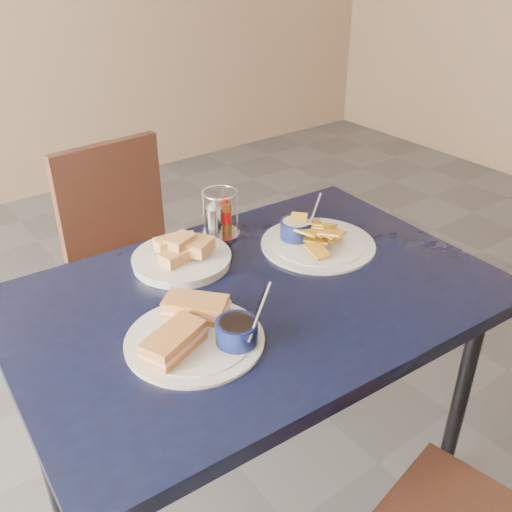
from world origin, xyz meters
TOP-DOWN VIEW (x-y plane):
  - ground at (0.00, 0.00)m, footprint 6.00×6.00m
  - dining_table at (-0.01, -0.16)m, footprint 1.21×0.84m
  - chair_far at (0.03, 0.67)m, footprint 0.43×0.41m
  - sandwich_plate at (-0.22, -0.24)m, footprint 0.32×0.30m
  - plantain_plate at (0.26, -0.06)m, footprint 0.32×0.32m
  - bread_basket at (-0.09, 0.06)m, footprint 0.26×0.26m
  - condiment_caddy at (0.08, 0.14)m, footprint 0.11×0.11m

SIDE VIEW (x-z plane):
  - ground at x=0.00m, z-range 0.00..0.00m
  - chair_far at x=0.03m, z-range 0.06..0.93m
  - dining_table at x=-0.01m, z-range 0.31..1.06m
  - plantain_plate at x=0.26m, z-range 0.71..0.83m
  - sandwich_plate at x=-0.22m, z-range 0.71..0.83m
  - bread_basket at x=-0.09m, z-range 0.73..0.81m
  - condiment_caddy at x=0.08m, z-range 0.74..0.87m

